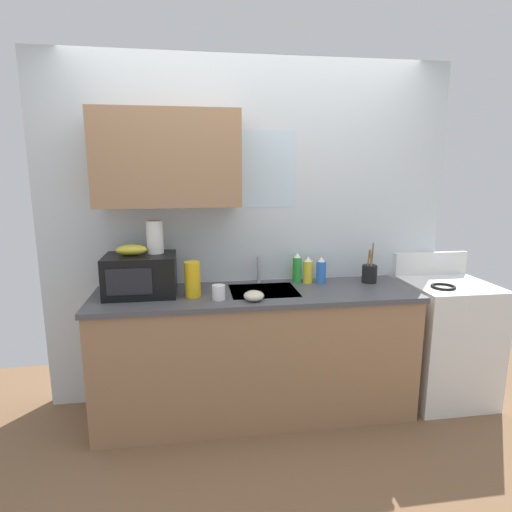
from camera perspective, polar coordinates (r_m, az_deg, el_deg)
name	(u,v)px	position (r m, az deg, el deg)	size (l,w,h in m)	color
kitchen_wall_assembly	(235,220)	(3.09, -2.92, 4.90)	(2.98, 0.42, 2.50)	silver
counter_unit	(256,352)	(3.05, 0.02, -12.81)	(2.21, 0.63, 0.90)	#9E7551
sink_faucet	(259,269)	(3.11, 0.37, -1.83)	(0.03, 0.03, 0.20)	#B2B5BA
stove_range	(445,340)	(3.56, 24.16, -10.29)	(0.60, 0.60, 1.08)	white
microwave	(141,275)	(2.90, -15.34, -2.48)	(0.46, 0.35, 0.27)	black
banana_bunch	(131,250)	(2.88, -16.50, 0.79)	(0.20, 0.11, 0.07)	gold
paper_towel_roll	(155,237)	(2.90, -13.51, 2.52)	(0.11, 0.11, 0.22)	white
dish_soap_bottle_green	(297,269)	(3.13, 5.57, -1.70)	(0.07, 0.07, 0.22)	green
dish_soap_bottle_yellow	(308,271)	(3.13, 7.04, -1.98)	(0.07, 0.07, 0.20)	yellow
dish_soap_bottle_blue	(321,271)	(3.13, 8.79, -2.01)	(0.07, 0.07, 0.20)	blue
cereal_canister	(192,279)	(2.79, -8.59, -3.14)	(0.10, 0.10, 0.23)	gold
mug_white	(219,292)	(2.73, -5.07, -4.92)	(0.08, 0.08, 0.10)	white
utensil_crock	(369,273)	(3.23, 15.10, -2.25)	(0.11, 0.11, 0.30)	black
small_bowl	(254,296)	(2.69, -0.29, -5.40)	(0.13, 0.13, 0.07)	beige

